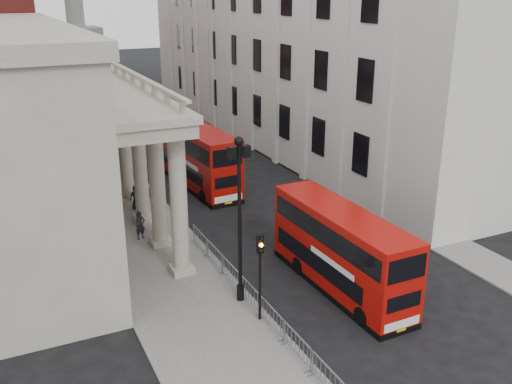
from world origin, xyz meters
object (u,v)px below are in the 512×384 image
lamp_post_south (239,210)px  pedestrian_a (140,225)px  traffic_light (260,262)px  bus_far (198,156)px  pedestrian_b (107,199)px  pedestrian_c (136,197)px  bus_near (341,249)px  lamp_post_north (103,98)px  lamp_post_mid (148,135)px

lamp_post_south → pedestrian_a: size_ratio=4.70×
traffic_light → bus_far: size_ratio=0.39×
lamp_post_south → pedestrian_b: (-3.48, 14.73, -3.84)m
pedestrian_b → pedestrian_c: 1.96m
bus_near → pedestrian_b: bearing=118.1°
traffic_light → pedestrian_b: size_ratio=2.25×
lamp_post_north → pedestrian_a: 23.16m
bus_near → pedestrian_a: bus_near is taller
lamp_post_mid → bus_far: (4.19, 1.59, -2.47)m
lamp_post_south → lamp_post_mid: (0.00, 16.00, 0.00)m
pedestrian_a → lamp_post_south: bearing=-89.5°
lamp_post_mid → traffic_light: 18.11m
bus_near → pedestrian_c: bearing=112.8°
traffic_light → lamp_post_mid: bearing=90.3°
pedestrian_a → traffic_light: bearing=-91.6°
pedestrian_c → bus_near: bearing=-45.0°
pedestrian_b → lamp_post_south: bearing=72.8°
bus_far → pedestrian_c: bearing=-154.4°
lamp_post_north → pedestrian_c: lamp_post_north is taller
lamp_post_mid → traffic_light: lamp_post_mid is taller
lamp_post_north → pedestrian_b: 18.03m
lamp_post_south → pedestrian_a: 10.43m
bus_near → pedestrian_b: bus_near is taller
lamp_post_south → lamp_post_mid: size_ratio=1.00×
lamp_post_north → traffic_light: bearing=-89.8°
bus_far → bus_near: bearing=-90.0°
lamp_post_south → traffic_light: size_ratio=1.93×
traffic_light → bus_near: (5.11, 1.13, -0.88)m
traffic_light → bus_far: bus_far is taller
bus_near → pedestrian_a: 12.89m
bus_far → pedestrian_c: 6.71m
bus_far → lamp_post_south: bearing=-106.6°
lamp_post_north → lamp_post_south: bearing=-90.0°
traffic_light → bus_far: 20.04m
lamp_post_north → bus_far: size_ratio=0.76×
lamp_post_north → bus_near: 33.40m
bus_far → pedestrian_c: size_ratio=6.39×
lamp_post_north → traffic_light: (0.10, -34.02, -1.80)m
lamp_post_north → pedestrian_b: bearing=-101.4°
lamp_post_north → pedestrian_c: size_ratio=4.86×
pedestrian_a → pedestrian_b: bearing=84.7°
traffic_light → lamp_post_north: bearing=90.2°
traffic_light → pedestrian_c: 16.67m
traffic_light → pedestrian_a: size_ratio=2.43×
lamp_post_mid → pedestrian_a: 8.15m
lamp_post_mid → pedestrian_c: 4.51m
pedestrian_c → lamp_post_south: bearing=-62.7°
bus_near → pedestrian_b: size_ratio=5.18×
traffic_light → bus_near: traffic_light is taller
lamp_post_mid → pedestrian_b: lamp_post_mid is taller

